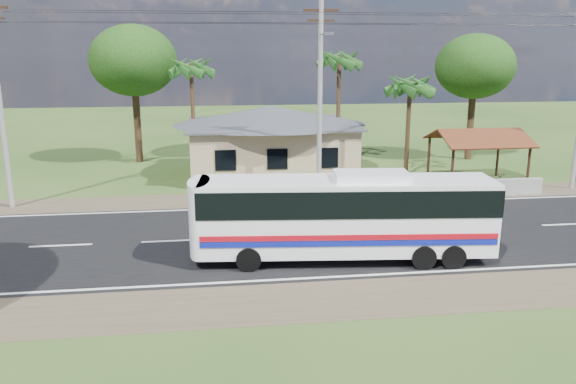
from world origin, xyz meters
The scene contains 13 objects.
ground centered at (0.00, 0.00, 0.00)m, with size 120.00×120.00×0.00m, color #2D4719.
road centered at (0.00, 0.00, 0.01)m, with size 120.00×16.00×0.03m.
house centered at (1.00, 13.00, 2.64)m, with size 12.40×10.00×5.00m.
waiting_shed centered at (13.00, 8.50, 2.73)m, with size 5.20×4.48×3.35m.
concrete_barrier centered at (12.00, 5.60, 0.45)m, with size 7.00×0.30×0.90m, color #9E9E99.
utility_poles centered at (2.67, 6.49, 5.77)m, with size 32.80×2.22×11.00m.
palm_near centered at (9.50, 11.00, 5.71)m, with size 2.80×2.80×6.70m.
palm_mid centered at (6.00, 15.50, 7.16)m, with size 2.80×2.80×8.20m.
palm_far centered at (-4.00, 16.00, 6.68)m, with size 2.80×2.80×7.70m.
tree_behind_house centered at (-8.00, 18.00, 7.12)m, with size 6.00×6.00×9.61m.
tree_behind_shed centered at (16.00, 16.00, 6.68)m, with size 5.60×5.60×9.02m.
coach_bus centered at (2.28, -3.02, 1.96)m, with size 11.23×3.39×3.44m.
motorcycle centered at (13.06, 6.37, 0.51)m, with size 0.68×1.96×1.03m, color black.
Camera 1 is at (-2.53, -22.88, 7.82)m, focal length 35.00 mm.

